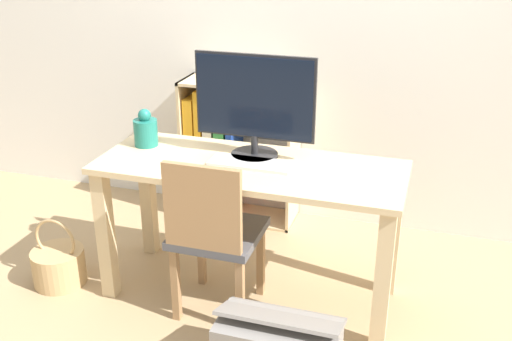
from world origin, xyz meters
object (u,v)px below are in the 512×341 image
object	(u,v)px
keyboard	(251,163)
monitor	(255,102)
bookshelf	(221,154)
chair	(214,232)
vase	(146,130)
basket	(59,265)

from	to	relation	value
keyboard	monitor	bearing A→B (deg)	99.34
monitor	keyboard	xyz separation A→B (m)	(0.02, -0.12, -0.27)
bookshelf	chair	bearing A→B (deg)	-71.21
vase	chair	bearing A→B (deg)	-32.56
keyboard	basket	world-z (taller)	keyboard
bookshelf	vase	bearing A→B (deg)	-100.33
monitor	bookshelf	size ratio (longest dim) A/B	0.66
monitor	vase	world-z (taller)	monitor
chair	bookshelf	world-z (taller)	bookshelf
vase	bookshelf	bearing A→B (deg)	79.67
bookshelf	basket	distance (m)	1.20
keyboard	chair	size ratio (longest dim) A/B	0.48
basket	monitor	bearing A→B (deg)	18.28
vase	bookshelf	world-z (taller)	vase
chair	bookshelf	size ratio (longest dim) A/B	0.93
keyboard	bookshelf	distance (m)	0.99
basket	vase	bearing A→B (deg)	36.54
keyboard	basket	size ratio (longest dim) A/B	1.06
monitor	chair	world-z (taller)	monitor
bookshelf	basket	xyz separation A→B (m)	(-0.54, -1.02, -0.31)
chair	basket	xyz separation A→B (m)	(-0.89, 0.00, -0.35)
vase	bookshelf	distance (m)	0.82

